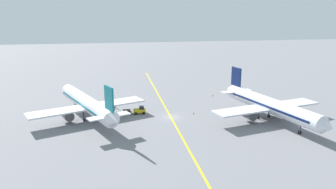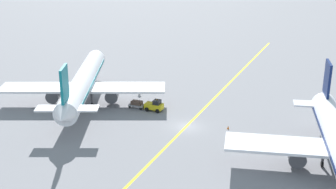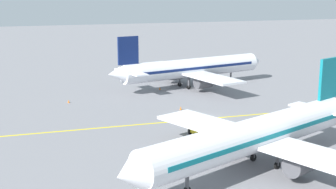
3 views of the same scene
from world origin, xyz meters
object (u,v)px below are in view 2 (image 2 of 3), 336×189
object	(u,v)px
baggage_cart_trailing	(137,104)
traffic_cone_by_wingtip	(311,102)
baggage_tug_white	(155,106)
ground_crew_worker	(139,89)
traffic_cone_mid_apron	(228,127)
airplane_adjacent_stand	(83,83)

from	to	relation	value
baggage_cart_trailing	traffic_cone_by_wingtip	size ratio (longest dim) A/B	4.75
baggage_tug_white	ground_crew_worker	size ratio (longest dim) A/B	1.79
baggage_cart_trailing	traffic_cone_by_wingtip	distance (m)	30.35
ground_crew_worker	traffic_cone_by_wingtip	xyz separation A→B (m)	(-29.84, -7.02, -0.63)
baggage_tug_white	baggage_cart_trailing	world-z (taller)	baggage_tug_white
ground_crew_worker	traffic_cone_mid_apron	world-z (taller)	ground_crew_worker
airplane_adjacent_stand	traffic_cone_mid_apron	world-z (taller)	airplane_adjacent_stand
traffic_cone_mid_apron	traffic_cone_by_wingtip	bearing A→B (deg)	-122.72
baggage_cart_trailing	ground_crew_worker	bearing A→B (deg)	-67.61
ground_crew_worker	traffic_cone_by_wingtip	world-z (taller)	ground_crew_worker
baggage_tug_white	traffic_cone_mid_apron	size ratio (longest dim) A/B	5.48
traffic_cone_by_wingtip	baggage_cart_trailing	bearing A→B (deg)	26.67
baggage_cart_trailing	traffic_cone_mid_apron	size ratio (longest dim) A/B	4.75
airplane_adjacent_stand	baggage_cart_trailing	distance (m)	9.97
airplane_adjacent_stand	baggage_tug_white	world-z (taller)	airplane_adjacent_stand
traffic_cone_mid_apron	ground_crew_worker	bearing A→B (deg)	-25.52
baggage_tug_white	traffic_cone_by_wingtip	bearing A→B (deg)	-150.18
baggage_cart_trailing	ground_crew_worker	world-z (taller)	ground_crew_worker
traffic_cone_mid_apron	traffic_cone_by_wingtip	distance (m)	19.34
ground_crew_worker	airplane_adjacent_stand	bearing A→B (deg)	50.74
airplane_adjacent_stand	traffic_cone_by_wingtip	distance (m)	39.69
traffic_cone_mid_apron	traffic_cone_by_wingtip	size ratio (longest dim) A/B	1.00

